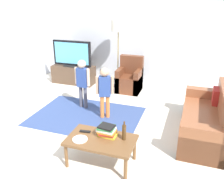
{
  "coord_description": "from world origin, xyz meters",
  "views": [
    {
      "loc": [
        1.46,
        -3.62,
        2.41
      ],
      "look_at": [
        0.0,
        0.6,
        0.65
      ],
      "focal_mm": 39.57,
      "sensor_mm": 36.0,
      "label": 1
    }
  ],
  "objects": [
    {
      "name": "bottle",
      "position": [
        0.62,
        -0.66,
        0.54
      ],
      "size": [
        0.06,
        0.06,
        0.29
      ],
      "color": "#4C3319",
      "rests_on": "coffee_table"
    },
    {
      "name": "armchair",
      "position": [
        -0.08,
        2.26,
        0.3
      ],
      "size": [
        0.6,
        0.6,
        0.9
      ],
      "color": "brown",
      "rests_on": "ground"
    },
    {
      "name": "wall_back",
      "position": [
        0.0,
        3.0,
        1.35
      ],
      "size": [
        6.0,
        0.12,
        2.7
      ],
      "primitive_type": "cube",
      "color": "silver",
      "rests_on": "ground"
    },
    {
      "name": "plate",
      "position": [
        0.02,
        -0.88,
        0.43
      ],
      "size": [
        0.22,
        0.22,
        0.02
      ],
      "color": "white",
      "rests_on": "coffee_table"
    },
    {
      "name": "child_near_tv",
      "position": [
        -0.79,
        0.93,
        0.66
      ],
      "size": [
        0.36,
        0.18,
        1.09
      ],
      "color": "#4C4C59",
      "rests_on": "ground"
    },
    {
      "name": "child_center",
      "position": [
        -0.16,
        0.63,
        0.64
      ],
      "size": [
        0.34,
        0.2,
        1.06
      ],
      "color": "orange",
      "rests_on": "ground"
    },
    {
      "name": "tv",
      "position": [
        -1.74,
        2.28,
        0.85
      ],
      "size": [
        1.1,
        0.28,
        0.71
      ],
      "color": "black",
      "rests_on": "tv_stand"
    },
    {
      "name": "floor_lamp",
      "position": [
        -0.47,
        2.45,
        1.54
      ],
      "size": [
        0.36,
        0.36,
        1.78
      ],
      "color": "#262626",
      "rests_on": "ground"
    },
    {
      "name": "couch",
      "position": [
        1.85,
        0.57,
        0.29
      ],
      "size": [
        0.8,
        1.8,
        0.86
      ],
      "color": "brown",
      "rests_on": "ground"
    },
    {
      "name": "tv_stand",
      "position": [
        -1.74,
        2.3,
        0.24
      ],
      "size": [
        1.2,
        0.44,
        0.5
      ],
      "color": "#4C3828",
      "rests_on": "ground"
    },
    {
      "name": "area_rug",
      "position": [
        -0.55,
        0.54,
        0.0
      ],
      "size": [
        2.2,
        1.6,
        0.01
      ],
      "primitive_type": "cube",
      "color": "#33477A",
      "rests_on": "ground"
    },
    {
      "name": "tv_remote",
      "position": [
        -0.0,
        -0.66,
        0.43
      ],
      "size": [
        0.17,
        0.07,
        0.02
      ],
      "primitive_type": "cube",
      "rotation": [
        0.0,
        0.0,
        0.13
      ],
      "color": "black",
      "rests_on": "coffee_table"
    },
    {
      "name": "book_stack",
      "position": [
        0.35,
        -0.65,
        0.51
      ],
      "size": [
        0.3,
        0.23,
        0.17
      ],
      "color": "yellow",
      "rests_on": "coffee_table"
    },
    {
      "name": "ground",
      "position": [
        0.0,
        0.0,
        0.0
      ],
      "size": [
        7.8,
        7.8,
        0.0
      ],
      "primitive_type": "plane",
      "color": "beige"
    },
    {
      "name": "coffee_table",
      "position": [
        0.3,
        -0.76,
        0.37
      ],
      "size": [
        1.0,
        0.6,
        0.42
      ],
      "color": "brown",
      "rests_on": "ground"
    }
  ]
}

